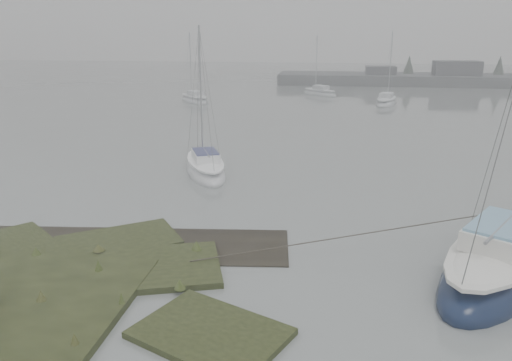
% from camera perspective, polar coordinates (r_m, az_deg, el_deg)
% --- Properties ---
extents(ground, '(160.00, 160.00, 0.00)m').
position_cam_1_polar(ground, '(41.55, 3.90, 6.77)').
color(ground, slate).
rests_on(ground, ground).
extents(far_shoreline, '(60.00, 8.00, 4.15)m').
position_cam_1_polar(far_shoreline, '(76.73, 26.75, 10.27)').
color(far_shoreline, '#4C4F51').
rests_on(far_shoreline, ground).
extents(sailboat_main, '(6.50, 8.17, 11.30)m').
position_cam_1_polar(sailboat_main, '(17.23, 26.25, -8.40)').
color(sailboat_main, black).
rests_on(sailboat_main, ground).
extents(sailboat_white, '(3.96, 5.97, 8.04)m').
position_cam_1_polar(sailboat_white, '(26.28, -5.81, 1.39)').
color(sailboat_white, silver).
rests_on(sailboat_white, ground).
extents(sailboat_far_a, '(4.82, 5.27, 7.61)m').
position_cam_1_polar(sailboat_far_a, '(53.36, -7.02, 9.15)').
color(sailboat_far_a, silver).
rests_on(sailboat_far_a, ground).
extents(sailboat_far_b, '(3.23, 5.76, 7.72)m').
position_cam_1_polar(sailboat_far_b, '(52.75, 14.66, 8.66)').
color(sailboat_far_b, '#A9AEB3').
rests_on(sailboat_far_b, ground).
extents(sailboat_far_c, '(4.83, 4.83, 7.25)m').
position_cam_1_polar(sailboat_far_c, '(59.32, 7.27, 9.88)').
color(sailboat_far_c, silver).
rests_on(sailboat_far_c, ground).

